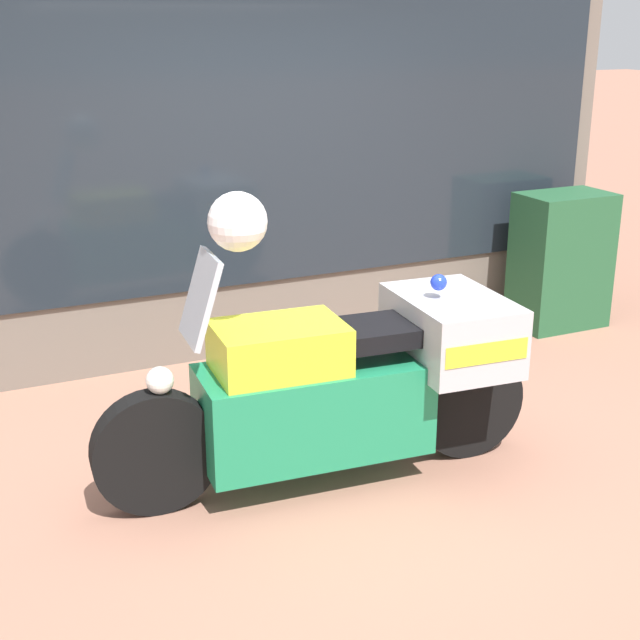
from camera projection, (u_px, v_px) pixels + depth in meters
ground_plane at (364, 451)px, 5.21m from camera, size 60.00×60.00×0.00m
shop_building at (180, 101)px, 6.16m from camera, size 6.14×0.55×3.69m
window_display at (289, 277)px, 6.95m from camera, size 4.75×0.30×2.03m
paramedic_motorcycle at (349, 380)px, 4.77m from camera, size 2.44×0.81×1.33m
utility_cabinet at (561, 260)px, 7.18m from camera, size 0.72×0.47×1.09m
white_helmet at (238, 222)px, 4.28m from camera, size 0.29×0.29×0.29m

